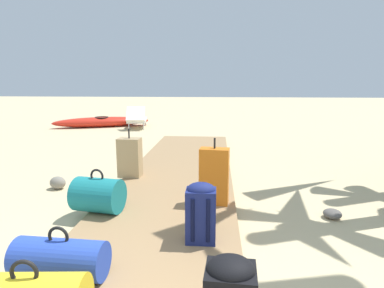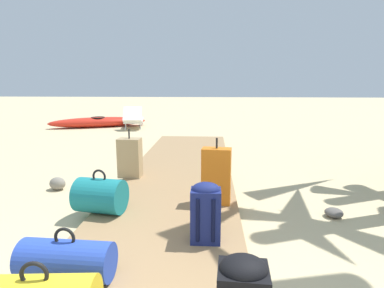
{
  "view_description": "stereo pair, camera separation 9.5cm",
  "coord_description": "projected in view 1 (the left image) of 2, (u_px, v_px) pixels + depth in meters",
  "views": [
    {
      "loc": [
        0.61,
        -0.78,
        1.54
      ],
      "look_at": [
        0.2,
        4.26,
        0.55
      ],
      "focal_mm": 29.37,
      "sensor_mm": 36.0,
      "label": 1
    },
    {
      "loc": [
        0.51,
        -0.79,
        1.54
      ],
      "look_at": [
        0.2,
        4.26,
        0.55
      ],
      "focal_mm": 29.37,
      "sensor_mm": 36.0,
      "label": 2
    }
  ],
  "objects": [
    {
      "name": "ground_plane",
      "position": [
        170.0,
        201.0,
        4.14
      ],
      "size": [
        60.0,
        60.0,
        0.0
      ],
      "primitive_type": "plane",
      "color": "#CCB789"
    },
    {
      "name": "kayak",
      "position": [
        102.0,
        122.0,
        11.08
      ],
      "size": [
        3.31,
        1.86,
        0.36
      ],
      "color": "red",
      "rests_on": "ground"
    },
    {
      "name": "suitcase_tan",
      "position": [
        130.0,
        157.0,
        4.93
      ],
      "size": [
        0.36,
        0.25,
        0.76
      ],
      "color": "tan",
      "rests_on": "boardwalk"
    },
    {
      "name": "boardwalk",
      "position": [
        177.0,
        181.0,
        4.89
      ],
      "size": [
        1.69,
        7.74,
        0.08
      ],
      "primitive_type": "cube",
      "color": "#9E7A51",
      "rests_on": "ground"
    },
    {
      "name": "rock_left_far",
      "position": [
        58.0,
        183.0,
        4.62
      ],
      "size": [
        0.29,
        0.25,
        0.19
      ],
      "primitive_type": "ellipsoid",
      "rotation": [
        0.0,
        0.0,
        2.85
      ],
      "color": "gray",
      "rests_on": "ground"
    },
    {
      "name": "duffel_bag_teal",
      "position": [
        98.0,
        195.0,
        3.59
      ],
      "size": [
        0.59,
        0.48,
        0.51
      ],
      "color": "#197A7F",
      "rests_on": "boardwalk"
    },
    {
      "name": "rock_right_near",
      "position": [
        332.0,
        214.0,
        3.63
      ],
      "size": [
        0.23,
        0.23,
        0.11
      ],
      "primitive_type": "ellipsoid",
      "rotation": [
        0.0,
        0.0,
        0.11
      ],
      "color": "#5B5651",
      "rests_on": "ground"
    },
    {
      "name": "suitcase_orange",
      "position": [
        214.0,
        176.0,
        3.81
      ],
      "size": [
        0.37,
        0.23,
        0.82
      ],
      "color": "orange",
      "rests_on": "boardwalk"
    },
    {
      "name": "backpack_navy",
      "position": [
        201.0,
        211.0,
        2.89
      ],
      "size": [
        0.28,
        0.22,
        0.57
      ],
      "color": "navy",
      "rests_on": "boardwalk"
    },
    {
      "name": "lounge_chair",
      "position": [
        137.0,
        119.0,
        10.76
      ],
      "size": [
        0.85,
        1.64,
        0.77
      ],
      "color": "white",
      "rests_on": "ground"
    },
    {
      "name": "duffel_bag_blue",
      "position": [
        60.0,
        258.0,
        2.38
      ],
      "size": [
        0.71,
        0.34,
        0.41
      ],
      "color": "#2847B7",
      "rests_on": "boardwalk"
    }
  ]
}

